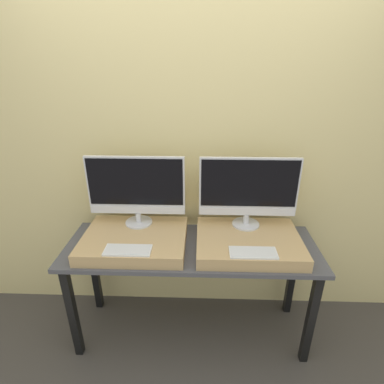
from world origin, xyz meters
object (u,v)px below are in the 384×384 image
at_px(keyboard_right, 253,253).
at_px(monitor_left, 136,188).
at_px(monitor_right, 249,190).
at_px(keyboard_left, 128,250).

bearing_deg(keyboard_right, monitor_left, 155.66).
relative_size(monitor_right, keyboard_right, 2.32).
distance_m(keyboard_left, keyboard_right, 0.75).
distance_m(monitor_left, monitor_right, 0.75).
distance_m(monitor_right, keyboard_right, 0.43).
bearing_deg(keyboard_left, monitor_right, 24.34).
height_order(keyboard_left, monitor_right, monitor_right).
relative_size(monitor_left, keyboard_left, 2.32).
bearing_deg(monitor_right, keyboard_right, -90.00).
bearing_deg(monitor_left, keyboard_right, -24.34).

